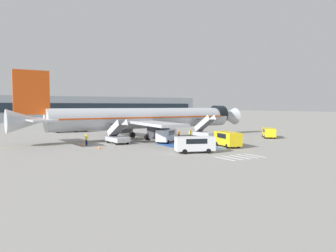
{
  "coord_description": "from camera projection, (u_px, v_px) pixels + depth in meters",
  "views": [
    {
      "loc": [
        -28.29,
        -54.99,
        6.01
      ],
      "look_at": [
        1.7,
        -3.81,
        2.41
      ],
      "focal_mm": 35.0,
      "sensor_mm": 36.0,
      "label": 1
    }
  ],
  "objects": [
    {
      "name": "ground_plane",
      "position": [
        150.0,
        138.0,
        62.0
      ],
      "size": [
        600.0,
        600.0,
        0.0
      ],
      "primitive_type": "plane",
      "color": "gray"
    },
    {
      "name": "apron_leadline_yellow",
      "position": [
        148.0,
        138.0,
        60.79
      ],
      "size": [
        80.21,
        4.32,
        0.01
      ],
      "primitive_type": "cube",
      "rotation": [
        0.0,
        0.0,
        -1.52
      ],
      "color": "gold",
      "rests_on": "ground_plane"
    },
    {
      "name": "apron_stand_patch_blue",
      "position": [
        188.0,
        146.0,
        49.26
      ],
      "size": [
        5.96,
        10.28,
        0.01
      ],
      "primitive_type": "cube",
      "color": "#2856A8",
      "rests_on": "ground_plane"
    },
    {
      "name": "apron_walkway_bar_0",
      "position": [
        224.0,
        159.0,
        37.48
      ],
      "size": [
        0.44,
        3.6,
        0.01
      ],
      "primitive_type": "cube",
      "color": "silver",
      "rests_on": "ground_plane"
    },
    {
      "name": "apron_walkway_bar_1",
      "position": [
        232.0,
        158.0,
        38.08
      ],
      "size": [
        0.44,
        3.6,
        0.01
      ],
      "primitive_type": "cube",
      "color": "silver",
      "rests_on": "ground_plane"
    },
    {
      "name": "apron_walkway_bar_2",
      "position": [
        240.0,
        157.0,
        38.69
      ],
      "size": [
        0.44,
        3.6,
        0.01
      ],
      "primitive_type": "cube",
      "color": "silver",
      "rests_on": "ground_plane"
    },
    {
      "name": "apron_walkway_bar_3",
      "position": [
        247.0,
        156.0,
        39.3
      ],
      "size": [
        0.44,
        3.6,
        0.01
      ],
      "primitive_type": "cube",
      "color": "silver",
      "rests_on": "ground_plane"
    },
    {
      "name": "apron_walkway_bar_4",
      "position": [
        255.0,
        155.0,
        39.9
      ],
      "size": [
        0.44,
        3.6,
        0.01
      ],
      "primitive_type": "cube",
      "color": "silver",
      "rests_on": "ground_plane"
    },
    {
      "name": "airliner",
      "position": [
        145.0,
        118.0,
        60.2
      ],
      "size": [
        46.17,
        31.32,
        11.44
      ],
      "rotation": [
        0.0,
        0.0,
        -1.52
      ],
      "color": "#B7BCC4",
      "rests_on": "ground_plane"
    },
    {
      "name": "boarding_stairs_forward",
      "position": [
        205.0,
        132.0,
        62.51
      ],
      "size": [
        2.44,
        5.32,
        4.39
      ],
      "rotation": [
        0.0,
        0.0,
        0.05
      ],
      "color": "#ADB2BA",
      "rests_on": "ground_plane"
    },
    {
      "name": "boarding_stairs_aft",
      "position": [
        117.0,
        137.0,
        52.56
      ],
      "size": [
        2.44,
        5.32,
        3.97
      ],
      "rotation": [
        0.0,
        0.0,
        0.05
      ],
      "color": "#ADB2BA",
      "rests_on": "ground_plane"
    },
    {
      "name": "fuel_tanker",
      "position": [
        72.0,
        124.0,
        75.73
      ],
      "size": [
        8.74,
        3.47,
        3.51
      ],
      "rotation": [
        0.0,
        0.0,
        1.45
      ],
      "color": "#38383D",
      "rests_on": "ground_plane"
    },
    {
      "name": "service_van_0",
      "position": [
        228.0,
        138.0,
        48.15
      ],
      "size": [
        3.08,
        5.34,
        2.21
      ],
      "rotation": [
        0.0,
        0.0,
        6.06
      ],
      "color": "yellow",
      "rests_on": "ground_plane"
    },
    {
      "name": "service_van_1",
      "position": [
        269.0,
        132.0,
        61.84
      ],
      "size": [
        4.42,
        4.79,
        1.85
      ],
      "rotation": [
        0.0,
        0.0,
        2.45
      ],
      "color": "yellow",
      "rests_on": "ground_plane"
    },
    {
      "name": "service_van_2",
      "position": [
        166.0,
        135.0,
        53.89
      ],
      "size": [
        4.89,
        4.39,
        2.18
      ],
      "rotation": [
        0.0,
        0.0,
        5.38
      ],
      "color": "silver",
      "rests_on": "ground_plane"
    },
    {
      "name": "service_van_3",
      "position": [
        195.0,
        143.0,
        42.02
      ],
      "size": [
        5.36,
        3.54,
        2.09
      ],
      "rotation": [
        0.0,
        0.0,
        4.36
      ],
      "color": "silver",
      "rests_on": "ground_plane"
    },
    {
      "name": "baggage_cart",
      "position": [
        193.0,
        139.0,
        56.72
      ],
      "size": [
        2.98,
        2.41,
        0.87
      ],
      "rotation": [
        0.0,
        0.0,
        5.12
      ],
      "color": "gray",
      "rests_on": "ground_plane"
    },
    {
      "name": "ground_crew_0",
      "position": [
        179.0,
        134.0,
        58.93
      ],
      "size": [
        0.45,
        0.28,
        1.68
      ],
      "rotation": [
        0.0,
        0.0,
        3.02
      ],
      "color": "#191E38",
      "rests_on": "ground_plane"
    },
    {
      "name": "ground_crew_1",
      "position": [
        190.0,
        134.0,
        59.06
      ],
      "size": [
        0.48,
        0.36,
        1.84
      ],
      "rotation": [
        0.0,
        0.0,
        3.47
      ],
      "color": "#2D2D33",
      "rests_on": "ground_plane"
    },
    {
      "name": "ground_crew_2",
      "position": [
        159.0,
        135.0,
        57.49
      ],
      "size": [
        0.49,
        0.4,
        1.59
      ],
      "rotation": [
        0.0,
        0.0,
        2.67
      ],
      "color": "black",
      "rests_on": "ground_plane"
    },
    {
      "name": "ground_crew_3",
      "position": [
        86.0,
        139.0,
        49.88
      ],
      "size": [
        0.44,
        0.48,
        1.84
      ],
      "rotation": [
        0.0,
        0.0,
        5.36
      ],
      "color": "#191E38",
      "rests_on": "ground_plane"
    },
    {
      "name": "traffic_cone_0",
      "position": [
        99.0,
        147.0,
        45.95
      ],
      "size": [
        0.42,
        0.42,
        0.47
      ],
      "color": "orange",
      "rests_on": "ground_plane"
    },
    {
      "name": "traffic_cone_1",
      "position": [
        231.0,
        134.0,
        65.72
      ],
      "size": [
        0.59,
        0.59,
        0.65
      ],
      "color": "orange",
      "rests_on": "ground_plane"
    },
    {
      "name": "traffic_cone_2",
      "position": [
        80.0,
        144.0,
        50.13
      ],
      "size": [
        0.43,
        0.43,
        0.48
      ],
      "color": "orange",
      "rests_on": "ground_plane"
    },
    {
      "name": "terminal_building",
      "position": [
        39.0,
        109.0,
        128.54
      ],
      "size": [
        138.87,
        12.1,
        9.93
      ],
      "color": "#89939E",
      "rests_on": "ground_plane"
    }
  ]
}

